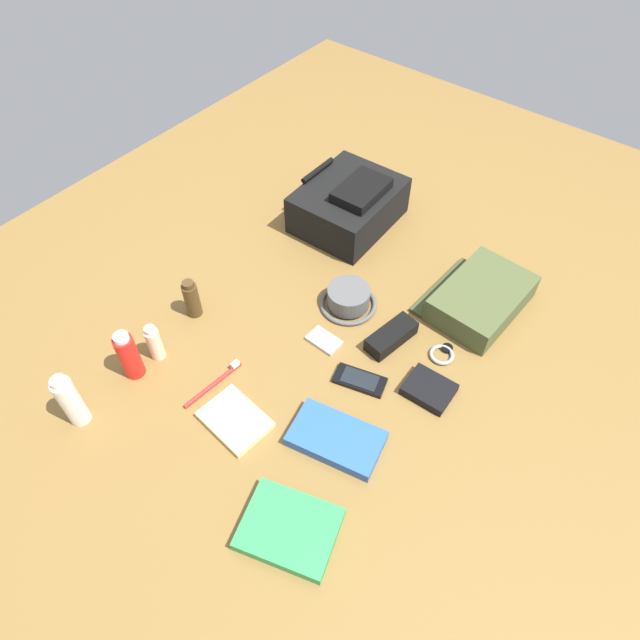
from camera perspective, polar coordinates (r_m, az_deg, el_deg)
ground_plane at (r=1.46m, az=0.00°, el=-1.31°), size 2.64×2.02×0.02m
backpack at (r=1.71m, az=2.94°, el=11.59°), size 0.31×0.26×0.15m
toiletry_pouch at (r=1.53m, az=15.83°, el=2.16°), size 0.28×0.23×0.07m
bucket_hat at (r=1.49m, az=2.90°, el=2.16°), size 0.15×0.15×0.06m
toothpaste_tube at (r=1.35m, az=-23.90°, el=-7.48°), size 0.05×0.05×0.16m
sunscreen_spray at (r=1.39m, az=-18.76°, el=-3.41°), size 0.05×0.05×0.14m
lotion_bottle at (r=1.41m, az=-16.37°, el=-2.23°), size 0.04×0.04×0.11m
cologne_bottle at (r=1.48m, az=-12.83°, el=2.10°), size 0.04×0.04×0.12m
paperback_novel at (r=1.19m, az=-3.12°, el=-20.35°), size 0.20×0.22×0.03m
travel_guidebook at (r=1.26m, az=1.65°, el=-11.91°), size 0.16×0.22×0.03m
cell_phone at (r=1.35m, az=4.04°, el=-6.09°), size 0.09×0.13×0.01m
media_player at (r=1.42m, az=0.43°, el=-2.10°), size 0.05×0.09×0.01m
wristwatch at (r=1.43m, az=12.28°, el=-3.35°), size 0.07×0.06×0.01m
toothbrush at (r=1.37m, az=-10.42°, el=-6.13°), size 0.17×0.03×0.02m
wallet at (r=1.35m, az=10.95°, el=-6.88°), size 0.09×0.11×0.02m
notepad at (r=1.30m, az=-8.58°, el=-9.94°), size 0.12×0.16×0.02m
sunglasses_case at (r=1.42m, az=7.21°, el=-1.64°), size 0.15×0.08×0.04m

